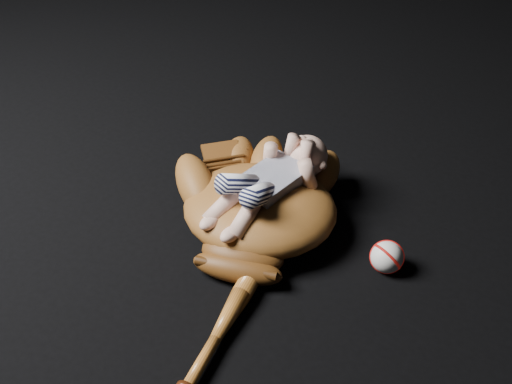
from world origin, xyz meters
TOP-DOWN VIEW (x-y plane):
  - baseball_glove at (0.04, 0.17)m, footprint 0.52×0.55m
  - newborn_baby at (0.04, 0.18)m, footprint 0.19×0.35m
  - baseball_bat at (0.13, -0.05)m, footprint 0.13×0.41m
  - baseball at (0.31, 0.21)m, footprint 0.06×0.06m

SIDE VIEW (x-z plane):
  - baseball_bat at x=0.13m, z-range 0.00..0.04m
  - baseball at x=0.31m, z-range 0.00..0.06m
  - baseball_glove at x=0.04m, z-range 0.00..0.14m
  - newborn_baby at x=0.04m, z-range 0.05..0.19m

